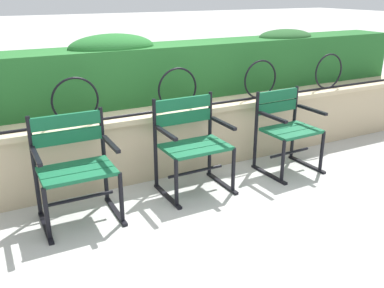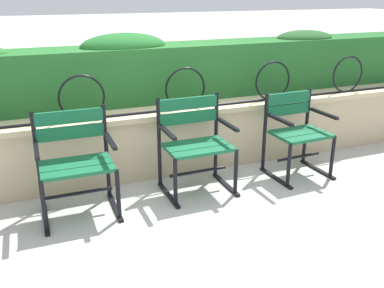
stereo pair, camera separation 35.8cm
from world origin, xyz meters
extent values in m
plane|color=#ADADA8|center=(0.00, 0.00, 0.00)|extent=(60.00, 60.00, 0.00)
cube|color=tan|center=(0.00, 0.87, 0.30)|extent=(7.02, 0.35, 0.61)
cube|color=#CBB58F|center=(0.00, 0.87, 0.63)|extent=(7.02, 0.41, 0.05)
cylinder|color=black|center=(0.00, 0.79, 0.67)|extent=(6.49, 0.02, 0.02)
torus|color=black|center=(-0.79, 0.79, 0.87)|extent=(0.42, 0.02, 0.42)
torus|color=black|center=(0.20, 0.79, 0.87)|extent=(0.42, 0.02, 0.42)
torus|color=black|center=(1.19, 0.79, 0.87)|extent=(0.42, 0.02, 0.42)
torus|color=black|center=(2.19, 0.79, 0.87)|extent=(0.42, 0.02, 0.42)
cube|color=#236028|center=(0.00, 1.31, 0.95)|extent=(6.88, 0.53, 0.58)
ellipsoid|color=#225F27|center=(-0.27, 1.31, 1.23)|extent=(0.88, 0.48, 0.27)
ellipsoid|color=#255327|center=(1.93, 1.31, 1.23)|extent=(0.72, 0.48, 0.18)
cube|color=#145B38|center=(-0.95, 0.12, 0.44)|extent=(0.57, 0.13, 0.03)
cube|color=#145B38|center=(-0.95, 0.25, 0.44)|extent=(0.57, 0.13, 0.03)
cube|color=#145B38|center=(-0.95, 0.39, 0.44)|extent=(0.57, 0.13, 0.03)
cube|color=#145B38|center=(-0.95, 0.49, 0.79)|extent=(0.57, 0.04, 0.11)
cube|color=#145B38|center=(-0.95, 0.49, 0.65)|extent=(0.57, 0.04, 0.11)
cylinder|color=black|center=(-0.66, 0.49, 0.43)|extent=(0.04, 0.04, 0.87)
cylinder|color=black|center=(-0.66, 0.06, 0.22)|extent=(0.04, 0.04, 0.44)
cube|color=black|center=(-0.66, 0.25, 0.01)|extent=(0.04, 0.52, 0.02)
cube|color=black|center=(-0.66, 0.25, 0.62)|extent=(0.04, 0.40, 0.03)
cylinder|color=black|center=(-1.23, 0.50, 0.43)|extent=(0.04, 0.04, 0.87)
cylinder|color=black|center=(-1.24, 0.07, 0.22)|extent=(0.04, 0.04, 0.44)
cube|color=black|center=(-1.23, 0.26, 0.01)|extent=(0.04, 0.52, 0.02)
cube|color=black|center=(-1.23, 0.26, 0.62)|extent=(0.04, 0.40, 0.03)
cylinder|color=black|center=(-0.95, 0.25, 0.20)|extent=(0.54, 0.03, 0.03)
cube|color=#145B38|center=(0.13, 0.16, 0.44)|extent=(0.59, 0.13, 0.03)
cube|color=#145B38|center=(0.13, 0.29, 0.44)|extent=(0.59, 0.13, 0.03)
cube|color=#145B38|center=(0.13, 0.43, 0.44)|extent=(0.59, 0.13, 0.03)
cube|color=#145B38|center=(0.13, 0.53, 0.79)|extent=(0.58, 0.04, 0.11)
cube|color=#145B38|center=(0.13, 0.53, 0.65)|extent=(0.58, 0.04, 0.11)
cylinder|color=black|center=(0.42, 0.54, 0.43)|extent=(0.04, 0.04, 0.87)
cylinder|color=black|center=(0.43, 0.11, 0.22)|extent=(0.04, 0.04, 0.44)
cube|color=black|center=(0.42, 0.30, 0.01)|extent=(0.04, 0.52, 0.02)
cube|color=black|center=(0.42, 0.30, 0.62)|extent=(0.04, 0.40, 0.03)
cylinder|color=black|center=(-0.16, 0.53, 0.43)|extent=(0.04, 0.04, 0.87)
cylinder|color=black|center=(-0.16, 0.10, 0.22)|extent=(0.04, 0.04, 0.44)
cube|color=black|center=(-0.16, 0.29, 0.01)|extent=(0.04, 0.52, 0.02)
cube|color=black|center=(-0.16, 0.29, 0.62)|extent=(0.04, 0.40, 0.03)
cylinder|color=black|center=(0.13, 0.29, 0.20)|extent=(0.56, 0.03, 0.03)
cube|color=#145B38|center=(1.22, 0.12, 0.44)|extent=(0.53, 0.15, 0.03)
cube|color=#145B38|center=(1.21, 0.26, 0.44)|extent=(0.53, 0.15, 0.03)
cube|color=#145B38|center=(1.21, 0.39, 0.44)|extent=(0.53, 0.15, 0.03)
cube|color=#145B38|center=(1.20, 0.50, 0.75)|extent=(0.52, 0.05, 0.11)
cube|color=#145B38|center=(1.20, 0.50, 0.63)|extent=(0.52, 0.05, 0.11)
cylinder|color=black|center=(1.46, 0.51, 0.41)|extent=(0.04, 0.04, 0.82)
cylinder|color=black|center=(1.48, 0.08, 0.22)|extent=(0.04, 0.04, 0.44)
cube|color=black|center=(1.47, 0.27, 0.01)|extent=(0.06, 0.52, 0.02)
cube|color=black|center=(1.47, 0.27, 0.62)|extent=(0.05, 0.40, 0.03)
cylinder|color=black|center=(0.94, 0.49, 0.41)|extent=(0.04, 0.04, 0.82)
cylinder|color=black|center=(0.96, 0.06, 0.22)|extent=(0.04, 0.04, 0.44)
cube|color=black|center=(0.95, 0.25, 0.01)|extent=(0.06, 0.52, 0.02)
cube|color=black|center=(0.95, 0.25, 0.62)|extent=(0.05, 0.40, 0.03)
cylinder|color=black|center=(1.21, 0.26, 0.20)|extent=(0.50, 0.05, 0.03)
camera|label=1|loc=(-1.57, -2.86, 1.79)|focal=39.63mm
camera|label=2|loc=(-1.25, -3.01, 1.79)|focal=39.63mm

